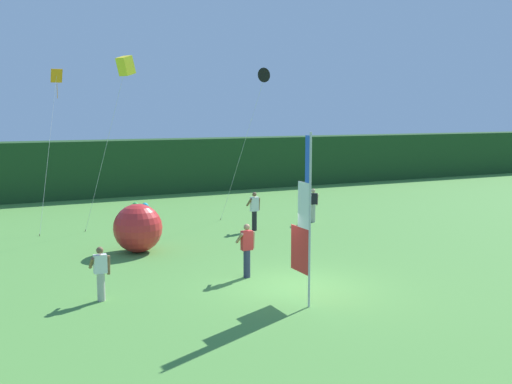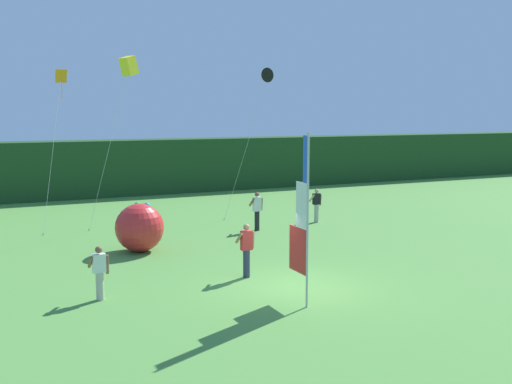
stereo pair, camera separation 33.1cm
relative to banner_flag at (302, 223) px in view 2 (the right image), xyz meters
The scene contains 11 objects.
ground_plane 2.80m from the banner_flag, 70.61° to the left, with size 120.00×120.00×0.00m, color #518E3D.
distant_treeline 24.14m from the banner_flag, 88.72° to the left, with size 80.00×2.40×3.51m, color #1E421E.
banner_flag is the anchor object (origin of this frame).
person_near_banner 5.86m from the banner_flag, 151.37° to the left, with size 0.55×0.48×1.55m.
person_mid_field 3.39m from the banner_flag, 95.17° to the left, with size 0.55×0.48×1.74m.
person_far_left 12.52m from the banner_flag, 57.45° to the left, with size 0.55×0.48×1.62m.
person_far_right 10.48m from the banner_flag, 71.78° to the left, with size 0.55×0.48×1.74m.
inflatable_balloon 8.55m from the banner_flag, 107.31° to the left, with size 1.85×1.85×1.85m.
kite_yellow_box_0 13.29m from the banner_flag, 98.36° to the left, with size 2.28×1.19×7.70m.
kite_orange_diamond_1 17.30m from the banner_flag, 104.44° to the left, with size 1.76×3.94×7.31m.
kite_black_delta_2 14.13m from the banner_flag, 67.88° to the left, with size 2.48×1.00×7.42m.
Camera 2 is at (-8.38, -15.43, 5.27)m, focal length 41.76 mm.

